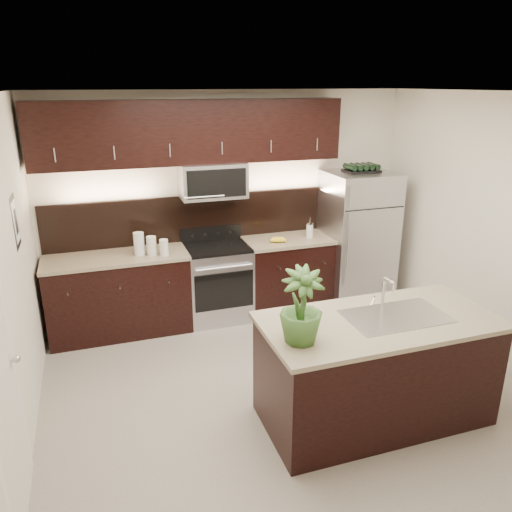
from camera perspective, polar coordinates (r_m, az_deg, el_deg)
The scene contains 12 objects.
ground at distance 4.97m, azimuth 3.64°, elevation -14.73°, with size 4.50×4.50×0.00m, color gray.
room_walls at distance 4.19m, azimuth 2.91°, elevation 4.30°, with size 4.52×4.02×2.71m.
counter_run at distance 6.07m, azimuth -6.29°, elevation -3.22°, with size 3.51×0.65×0.94m.
upper_fixtures at distance 5.80m, azimuth -6.97°, elevation 12.81°, with size 3.49×0.40×1.66m.
island at distance 4.46m, azimuth 13.51°, elevation -12.42°, with size 1.96×0.96×0.94m.
sink_faucet at distance 4.32m, azimuth 15.64°, elevation -6.43°, with size 0.84×0.50×0.28m.
refrigerator at distance 6.59m, azimuth 11.43°, elevation 1.97°, with size 0.83×0.75×1.72m, color #B2B2B7.
wine_rack at distance 6.38m, azimuth 11.97°, elevation 9.78°, with size 0.43×0.26×0.10m.
plant at distance 3.67m, azimuth 5.22°, elevation -5.74°, with size 0.32×0.32×0.58m, color #345B24.
canisters at distance 5.70m, azimuth -12.19°, elevation 1.22°, with size 0.37×0.21×0.26m.
french_press at distance 6.25m, azimuth 6.16°, elevation 2.96°, with size 0.09×0.09×0.26m.
bananas at distance 6.06m, azimuth 2.01°, elevation 1.91°, with size 0.20×0.15×0.06m, color yellow.
Camera 1 is at (-1.60, -3.80, 2.77)m, focal length 35.00 mm.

